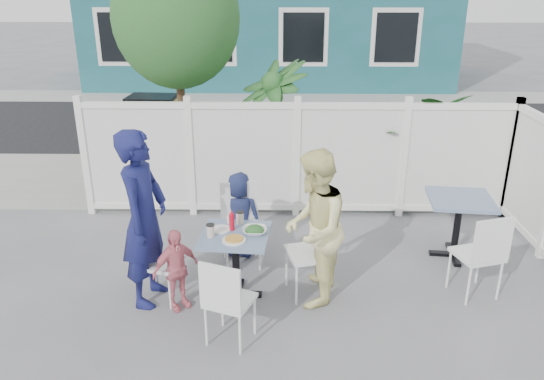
{
  "coord_description": "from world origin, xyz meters",
  "views": [
    {
      "loc": [
        -0.12,
        -4.47,
        3.08
      ],
      "look_at": [
        -0.21,
        0.71,
        1.03
      ],
      "focal_mm": 35.0,
      "sensor_mm": 36.0,
      "label": 1
    }
  ],
  "objects_px": {
    "main_table": "(236,248)",
    "chair_back": "(240,218)",
    "chair_left": "(154,255)",
    "utility_cabinet": "(155,138)",
    "toddler": "(176,270)",
    "man": "(144,219)",
    "woman": "(314,229)",
    "chair_near": "(226,297)",
    "chair_right": "(316,244)",
    "spare_table": "(459,211)",
    "boy": "(239,215)"
  },
  "relations": [
    {
      "from": "main_table",
      "to": "chair_back",
      "type": "distance_m",
      "value": 0.74
    },
    {
      "from": "chair_left",
      "to": "utility_cabinet",
      "type": "bearing_deg",
      "value": -152.79
    },
    {
      "from": "main_table",
      "to": "toddler",
      "type": "height_order",
      "value": "toddler"
    },
    {
      "from": "chair_left",
      "to": "chair_back",
      "type": "relative_size",
      "value": 0.9
    },
    {
      "from": "chair_back",
      "to": "man",
      "type": "relative_size",
      "value": 0.52
    },
    {
      "from": "chair_left",
      "to": "woman",
      "type": "bearing_deg",
      "value": 104.65
    },
    {
      "from": "chair_near",
      "to": "toddler",
      "type": "xyz_separation_m",
      "value": [
        -0.56,
        0.59,
        -0.07
      ]
    },
    {
      "from": "chair_right",
      "to": "toddler",
      "type": "distance_m",
      "value": 1.44
    },
    {
      "from": "main_table",
      "to": "spare_table",
      "type": "bearing_deg",
      "value": 19.48
    },
    {
      "from": "utility_cabinet",
      "to": "chair_back",
      "type": "bearing_deg",
      "value": -57.35
    },
    {
      "from": "woman",
      "to": "man",
      "type": "bearing_deg",
      "value": -79.04
    },
    {
      "from": "utility_cabinet",
      "to": "main_table",
      "type": "bearing_deg",
      "value": -62.4
    },
    {
      "from": "main_table",
      "to": "man",
      "type": "relative_size",
      "value": 0.41
    },
    {
      "from": "chair_near",
      "to": "woman",
      "type": "xyz_separation_m",
      "value": [
        0.81,
        0.76,
        0.3
      ]
    },
    {
      "from": "chair_left",
      "to": "chair_right",
      "type": "xyz_separation_m",
      "value": [
        1.65,
        0.13,
        0.06
      ]
    },
    {
      "from": "man",
      "to": "woman",
      "type": "bearing_deg",
      "value": -81.56
    },
    {
      "from": "spare_table",
      "to": "boy",
      "type": "height_order",
      "value": "boy"
    },
    {
      "from": "boy",
      "to": "toddler",
      "type": "height_order",
      "value": "boy"
    },
    {
      "from": "spare_table",
      "to": "man",
      "type": "xyz_separation_m",
      "value": [
        -3.42,
        -0.97,
        0.32
      ]
    },
    {
      "from": "utility_cabinet",
      "to": "woman",
      "type": "relative_size",
      "value": 0.81
    },
    {
      "from": "man",
      "to": "boy",
      "type": "relative_size",
      "value": 1.75
    },
    {
      "from": "spare_table",
      "to": "woman",
      "type": "relative_size",
      "value": 0.49
    },
    {
      "from": "utility_cabinet",
      "to": "man",
      "type": "height_order",
      "value": "man"
    },
    {
      "from": "man",
      "to": "spare_table",
      "type": "bearing_deg",
      "value": -66.35
    },
    {
      "from": "spare_table",
      "to": "boy",
      "type": "xyz_separation_m",
      "value": [
        -2.56,
        -0.01,
        -0.06
      ]
    },
    {
      "from": "chair_right",
      "to": "chair_back",
      "type": "xyz_separation_m",
      "value": [
        -0.83,
        0.66,
        -0.01
      ]
    },
    {
      "from": "main_table",
      "to": "chair_left",
      "type": "height_order",
      "value": "chair_left"
    },
    {
      "from": "utility_cabinet",
      "to": "chair_left",
      "type": "bearing_deg",
      "value": -74.07
    },
    {
      "from": "spare_table",
      "to": "toddler",
      "type": "distance_m",
      "value": 3.31
    },
    {
      "from": "utility_cabinet",
      "to": "chair_near",
      "type": "height_order",
      "value": "utility_cabinet"
    },
    {
      "from": "utility_cabinet",
      "to": "woman",
      "type": "bearing_deg",
      "value": -53.42
    },
    {
      "from": "main_table",
      "to": "spare_table",
      "type": "relative_size",
      "value": 0.94
    },
    {
      "from": "utility_cabinet",
      "to": "main_table",
      "type": "distance_m",
      "value": 4.04
    },
    {
      "from": "woman",
      "to": "boy",
      "type": "bearing_deg",
      "value": -128.8
    },
    {
      "from": "chair_back",
      "to": "chair_near",
      "type": "relative_size",
      "value": 1.1
    },
    {
      "from": "utility_cabinet",
      "to": "man",
      "type": "relative_size",
      "value": 0.71
    },
    {
      "from": "chair_left",
      "to": "woman",
      "type": "xyz_separation_m",
      "value": [
        1.61,
        -0.01,
        0.31
      ]
    },
    {
      "from": "chair_left",
      "to": "boy",
      "type": "xyz_separation_m",
      "value": [
        0.8,
        0.94,
        0.02
      ]
    },
    {
      "from": "chair_right",
      "to": "boy",
      "type": "height_order",
      "value": "boy"
    },
    {
      "from": "chair_left",
      "to": "chair_near",
      "type": "xyz_separation_m",
      "value": [
        0.81,
        -0.77,
        0.01
      ]
    },
    {
      "from": "main_table",
      "to": "toddler",
      "type": "relative_size",
      "value": 0.86
    },
    {
      "from": "chair_back",
      "to": "chair_near",
      "type": "xyz_separation_m",
      "value": [
        -0.01,
        -1.55,
        -0.05
      ]
    },
    {
      "from": "main_table",
      "to": "utility_cabinet",
      "type": "bearing_deg",
      "value": 114.03
    },
    {
      "from": "chair_left",
      "to": "chair_back",
      "type": "bearing_deg",
      "value": 148.75
    },
    {
      "from": "spare_table",
      "to": "main_table",
      "type": "bearing_deg",
      "value": -160.52
    },
    {
      "from": "spare_table",
      "to": "chair_right",
      "type": "xyz_separation_m",
      "value": [
        -1.71,
        -0.82,
        -0.02
      ]
    },
    {
      "from": "boy",
      "to": "chair_near",
      "type": "bearing_deg",
      "value": 103.33
    },
    {
      "from": "woman",
      "to": "main_table",
      "type": "bearing_deg",
      "value": -83.4
    },
    {
      "from": "utility_cabinet",
      "to": "spare_table",
      "type": "xyz_separation_m",
      "value": [
        4.18,
        -2.79,
        -0.06
      ]
    },
    {
      "from": "spare_table",
      "to": "woman",
      "type": "distance_m",
      "value": 2.0
    }
  ]
}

